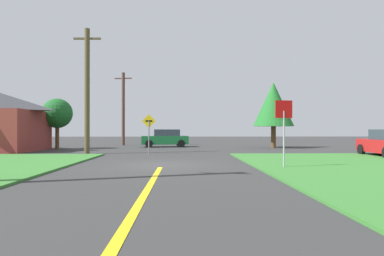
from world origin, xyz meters
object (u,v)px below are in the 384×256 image
at_px(stop_sign, 284,121).
at_px(utility_pole_mid, 87,90).
at_px(utility_pole_far, 123,108).
at_px(oak_tree_left, 273,104).
at_px(pine_tree_center, 57,114).
at_px(car_approaching_junction, 165,138).
at_px(direction_sign, 149,129).

distance_m(stop_sign, utility_pole_mid, 13.69).
bearing_deg(stop_sign, utility_pole_far, -70.11).
height_order(utility_pole_mid, oak_tree_left, utility_pole_mid).
bearing_deg(utility_pole_mid, utility_pole_far, 88.89).
bearing_deg(oak_tree_left, utility_pole_far, 159.92).
xyz_separation_m(utility_pole_mid, pine_tree_center, (-4.09, 5.70, -1.30)).
bearing_deg(oak_tree_left, car_approaching_junction, 169.58).
bearing_deg(oak_tree_left, utility_pole_mid, -154.38).
relative_size(stop_sign, oak_tree_left, 0.49).
relative_size(stop_sign, utility_pole_far, 0.38).
distance_m(stop_sign, utility_pole_far, 23.02).
relative_size(utility_pole_mid, oak_tree_left, 1.43).
height_order(direction_sign, pine_tree_center, pine_tree_center).
distance_m(car_approaching_junction, pine_tree_center, 9.51).
relative_size(stop_sign, pine_tree_center, 0.67).
xyz_separation_m(stop_sign, direction_sign, (-6.40, 8.29, -0.34)).
bearing_deg(pine_tree_center, utility_pole_far, 55.69).
xyz_separation_m(direction_sign, oak_tree_left, (10.23, 7.08, 2.19)).
xyz_separation_m(stop_sign, pine_tree_center, (-14.58, 14.19, 0.96)).
height_order(car_approaching_junction, pine_tree_center, pine_tree_center).
bearing_deg(utility_pole_far, car_approaching_junction, -37.12).
bearing_deg(direction_sign, stop_sign, -52.31).
bearing_deg(utility_pole_far, utility_pole_mid, -91.11).
bearing_deg(stop_sign, oak_tree_left, -110.69).
xyz_separation_m(utility_pole_far, oak_tree_left, (14.10, -5.15, 0.00)).
bearing_deg(utility_pole_far, pine_tree_center, -124.31).
bearing_deg(oak_tree_left, direction_sign, -145.32).
relative_size(utility_pole_mid, utility_pole_far, 1.11).
height_order(car_approaching_junction, utility_pole_far, utility_pole_far).
xyz_separation_m(car_approaching_junction, pine_tree_center, (-8.79, -2.95, 2.13)).
height_order(direction_sign, oak_tree_left, oak_tree_left).
xyz_separation_m(utility_pole_mid, utility_pole_far, (0.23, 12.03, -0.42)).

